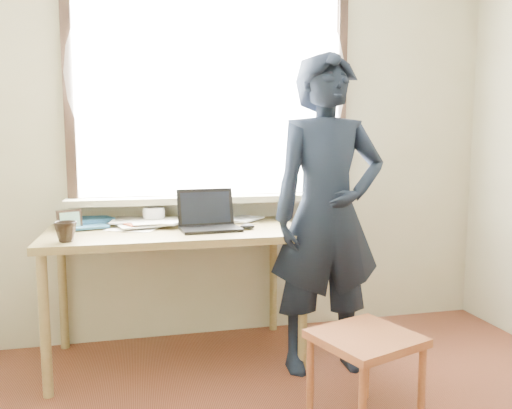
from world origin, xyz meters
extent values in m
cube|color=#B9B695|center=(0.00, 2.00, 1.30)|extent=(3.50, 0.02, 2.60)
cube|color=white|center=(-0.20, 1.99, 1.60)|extent=(1.70, 0.01, 1.30)
cube|color=black|center=(-0.20, 1.97, 0.92)|extent=(1.82, 0.06, 0.06)
cube|color=black|center=(-1.08, 1.97, 1.60)|extent=(0.06, 0.06, 1.30)
cube|color=black|center=(0.68, 1.97, 1.60)|extent=(0.06, 0.06, 1.30)
cube|color=#B9B695|center=(-0.20, 1.90, 0.93)|extent=(1.85, 0.20, 0.04)
cube|color=white|center=(-0.20, 1.91, 1.70)|extent=(1.95, 0.02, 1.65)
cube|color=olive|center=(-0.48, 1.63, 0.77)|extent=(1.47, 0.74, 0.04)
cylinder|color=olive|center=(-1.16, 1.31, 0.37)|extent=(0.05, 0.05, 0.75)
cylinder|color=olive|center=(-1.16, 1.95, 0.37)|extent=(0.05, 0.05, 0.75)
cylinder|color=olive|center=(0.20, 1.31, 0.37)|extent=(0.05, 0.05, 0.75)
cylinder|color=olive|center=(0.20, 1.95, 0.37)|extent=(0.05, 0.05, 0.75)
cube|color=black|center=(-0.29, 1.55, 0.80)|extent=(0.35, 0.26, 0.02)
cube|color=black|center=(-0.30, 1.67, 0.91)|extent=(0.34, 0.10, 0.22)
cube|color=black|center=(-0.30, 1.67, 0.91)|extent=(0.30, 0.08, 0.18)
cube|color=black|center=(-0.29, 1.54, 0.80)|extent=(0.31, 0.16, 0.00)
imported|color=white|center=(-0.60, 1.84, 0.84)|extent=(0.18, 0.18, 0.11)
imported|color=black|center=(-1.05, 1.38, 0.84)|extent=(0.16, 0.16, 0.10)
ellipsoid|color=black|center=(-0.07, 1.53, 0.80)|extent=(0.09, 0.06, 0.03)
cube|color=#95391B|center=(-0.71, 1.73, 0.79)|extent=(0.32, 0.36, 0.00)
cube|color=white|center=(-0.57, 1.71, 0.80)|extent=(0.25, 0.30, 0.02)
cube|color=teal|center=(-0.69, 1.73, 0.80)|extent=(0.35, 0.32, 0.01)
cube|color=teal|center=(-0.72, 1.87, 0.81)|extent=(0.27, 0.29, 0.02)
cube|color=#95391B|center=(-1.00, 1.84, 0.81)|extent=(0.35, 0.32, 0.01)
cube|color=#95391B|center=(-0.86, 1.86, 0.81)|extent=(0.27, 0.26, 0.00)
cube|color=white|center=(-0.38, 1.75, 0.82)|extent=(0.37, 0.35, 0.02)
cube|color=yellow|center=(-0.55, 1.92, 0.82)|extent=(0.29, 0.30, 0.01)
cube|color=white|center=(-0.53, 1.84, 0.82)|extent=(0.33, 0.34, 0.00)
imported|color=white|center=(-0.85, 1.83, 0.80)|extent=(0.29, 0.30, 0.02)
imported|color=white|center=(-0.09, 1.91, 0.80)|extent=(0.30, 0.30, 0.02)
cube|color=black|center=(-1.08, 1.73, 0.84)|extent=(0.14, 0.07, 0.11)
cube|color=#557F38|center=(-1.08, 1.73, 0.84)|extent=(0.10, 0.04, 0.08)
cube|color=brown|center=(0.30, 0.72, 0.41)|extent=(0.53, 0.52, 0.04)
cylinder|color=brown|center=(0.07, 0.82, 0.20)|extent=(0.03, 0.03, 0.39)
cylinder|color=brown|center=(0.53, 0.61, 0.20)|extent=(0.03, 0.03, 0.39)
cylinder|color=brown|center=(0.41, 0.94, 0.20)|extent=(0.03, 0.03, 0.39)
imported|color=black|center=(0.34, 1.32, 0.89)|extent=(0.66, 0.44, 1.78)
camera|label=1|loc=(-0.69, -1.28, 1.29)|focal=35.00mm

